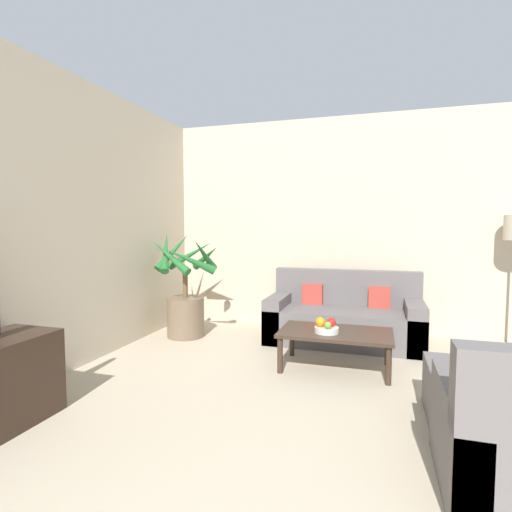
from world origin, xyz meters
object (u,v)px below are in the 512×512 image
fruit_bowl (327,330)px  apple_red (331,322)px  ottoman (472,394)px  coffee_table (336,336)px  orange_fruit (320,322)px  apple_green (328,325)px  potted_palm (186,297)px  sofa_loveseat (344,319)px

fruit_bowl → apple_red: (0.04, 0.03, 0.07)m
apple_red → ottoman: size_ratio=0.14×
coffee_table → orange_fruit: 0.21m
coffee_table → apple_green: (-0.06, -0.14, 0.13)m
potted_palm → apple_green: (1.78, -0.73, -0.04)m
sofa_loveseat → apple_green: size_ratio=26.18×
sofa_loveseat → fruit_bowl: bearing=-93.9°
fruit_bowl → apple_red: size_ratio=2.64×
sofa_loveseat → apple_green: sofa_loveseat is taller
sofa_loveseat → coffee_table: size_ratio=1.68×
fruit_bowl → sofa_loveseat: bearing=86.1°
fruit_bowl → apple_red: apple_red is taller
sofa_loveseat → coffee_table: bearing=-89.8°
potted_palm → fruit_bowl: bearing=-20.7°
sofa_loveseat → apple_red: (-0.03, -0.98, 0.18)m
sofa_loveseat → potted_palm: bearing=-169.3°
potted_palm → apple_green: size_ratio=19.57×
sofa_loveseat → fruit_bowl: (-0.07, -1.01, 0.11)m
sofa_loveseat → ottoman: sofa_loveseat is taller
coffee_table → apple_green: bearing=-111.6°
fruit_bowl → potted_palm: bearing=159.3°
apple_red → potted_palm: bearing=160.6°
potted_palm → orange_fruit: 1.83m
potted_palm → coffee_table: bearing=-17.7°
potted_palm → apple_red: bearing=-19.4°
sofa_loveseat → ottoman: bearing=-59.2°
potted_palm → apple_red: potted_palm is taller
fruit_bowl → ottoman: fruit_bowl is taller
potted_palm → sofa_loveseat: potted_palm is taller
apple_red → orange_fruit: (-0.09, -0.04, 0.00)m
apple_red → apple_green: bearing=-102.2°
apple_green → sofa_loveseat: bearing=87.2°
ottoman → fruit_bowl: bearing=148.2°
apple_red → ottoman: bearing=-33.9°
apple_red → coffee_table: bearing=53.1°
apple_green → ottoman: size_ratio=0.11×
fruit_bowl → ottoman: size_ratio=0.38×
apple_green → ottoman: (1.05, -0.60, -0.25)m
fruit_bowl → apple_green: bearing=-74.7°
orange_fruit → ottoman: (1.13, -0.66, -0.26)m
potted_palm → apple_green: 1.92m
coffee_table → apple_red: bearing=-126.9°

